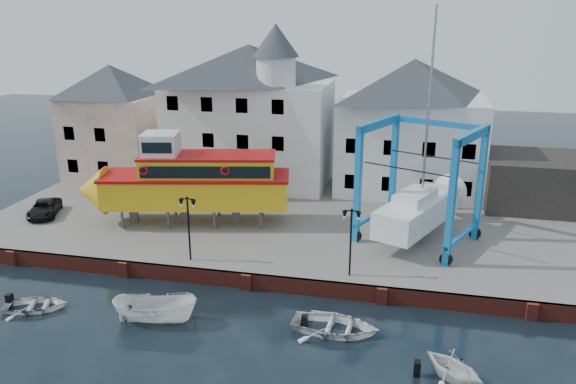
# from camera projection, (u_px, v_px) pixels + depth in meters

# --- Properties ---
(ground) EXTENTS (140.00, 140.00, 0.00)m
(ground) POSITION_uv_depth(u_px,v_px,m) (247.00, 289.00, 33.63)
(ground) COLOR black
(ground) RESTS_ON ground
(hardstanding) EXTENTS (44.00, 22.00, 1.00)m
(hardstanding) POSITION_uv_depth(u_px,v_px,m) (286.00, 218.00, 43.70)
(hardstanding) COLOR slate
(hardstanding) RESTS_ON ground
(quay_wall) EXTENTS (44.00, 0.47, 1.00)m
(quay_wall) POSITION_uv_depth(u_px,v_px,m) (247.00, 281.00, 33.58)
(quay_wall) COLOR maroon
(quay_wall) RESTS_ON ground
(building_pink) EXTENTS (8.00, 7.00, 10.30)m
(building_pink) POSITION_uv_depth(u_px,v_px,m) (114.00, 121.00, 52.14)
(building_pink) COLOR tan
(building_pink) RESTS_ON hardstanding
(building_white_main) EXTENTS (14.00, 8.30, 14.00)m
(building_white_main) POSITION_uv_depth(u_px,v_px,m) (251.00, 113.00, 49.46)
(building_white_main) COLOR silver
(building_white_main) RESTS_ON hardstanding
(building_white_right) EXTENTS (12.00, 8.00, 11.20)m
(building_white_right) POSITION_uv_depth(u_px,v_px,m) (411.00, 126.00, 47.42)
(building_white_right) COLOR silver
(building_white_right) RESTS_ON hardstanding
(shed_dark) EXTENTS (8.00, 7.00, 4.00)m
(shed_dark) POSITION_uv_depth(u_px,v_px,m) (536.00, 181.00, 44.63)
(shed_dark) COLOR black
(shed_dark) RESTS_ON hardstanding
(lamp_post_left) EXTENTS (1.12, 0.32, 4.20)m
(lamp_post_left) POSITION_uv_depth(u_px,v_px,m) (188.00, 212.00, 34.28)
(lamp_post_left) COLOR black
(lamp_post_left) RESTS_ON hardstanding
(lamp_post_right) EXTENTS (1.12, 0.32, 4.20)m
(lamp_post_right) POSITION_uv_depth(u_px,v_px,m) (351.00, 225.00, 32.24)
(lamp_post_right) COLOR black
(lamp_post_right) RESTS_ON hardstanding
(tour_boat) EXTENTS (15.84, 6.77, 6.71)m
(tour_boat) POSITION_uv_depth(u_px,v_px,m) (183.00, 181.00, 40.60)
(tour_boat) COLOR #59595E
(tour_boat) RESTS_ON hardstanding
(travel_lift) EXTENTS (8.77, 10.30, 15.30)m
(travel_lift) POSITION_uv_depth(u_px,v_px,m) (424.00, 201.00, 38.26)
(travel_lift) COLOR #126FB5
(travel_lift) RESTS_ON hardstanding
(van) EXTENTS (3.27, 4.53, 1.14)m
(van) POSITION_uv_depth(u_px,v_px,m) (44.00, 208.00, 42.77)
(van) COLOR black
(van) RESTS_ON hardstanding
(motorboat_a) EXTENTS (4.79, 2.37, 1.77)m
(motorboat_a) POSITION_uv_depth(u_px,v_px,m) (156.00, 323.00, 30.05)
(motorboat_a) COLOR white
(motorboat_a) RESTS_ON ground
(motorboat_b) EXTENTS (4.75, 3.52, 0.95)m
(motorboat_b) POSITION_uv_depth(u_px,v_px,m) (335.00, 332.00, 29.20)
(motorboat_b) COLOR white
(motorboat_b) RESTS_ON ground
(motorboat_c) EXTENTS (4.02, 3.98, 1.60)m
(motorboat_c) POSITION_uv_depth(u_px,v_px,m) (453.00, 380.00, 25.36)
(motorboat_c) COLOR white
(motorboat_c) RESTS_ON ground
(motorboat_d) EXTENTS (4.11, 3.48, 0.72)m
(motorboat_d) POSITION_uv_depth(u_px,v_px,m) (36.00, 309.00, 31.40)
(motorboat_d) COLOR white
(motorboat_d) RESTS_ON ground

